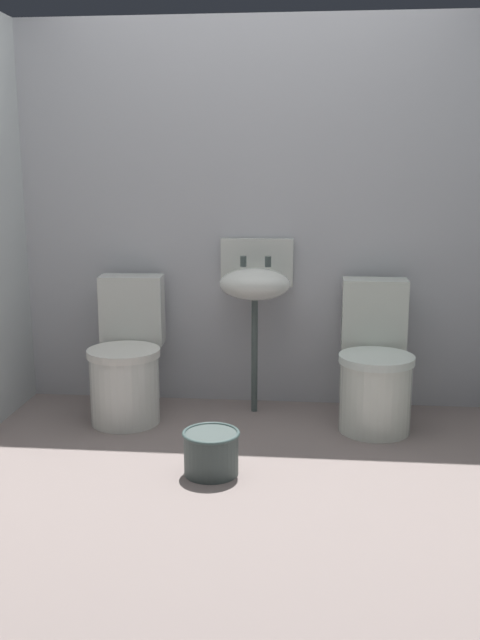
{
  "coord_description": "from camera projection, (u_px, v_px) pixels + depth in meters",
  "views": [
    {
      "loc": [
        0.3,
        -2.87,
        1.39
      ],
      "look_at": [
        0.0,
        0.31,
        0.7
      ],
      "focal_mm": 39.65,
      "sensor_mm": 36.0,
      "label": 1
    }
  ],
  "objects": [
    {
      "name": "toilet_left",
      "position": [
        127.0,
        362.0,
        3.96
      ],
      "size": [
        0.43,
        0.61,
        0.78
      ],
      "rotation": [
        0.0,
        0.0,
        3.21
      ],
      "color": "silver",
      "rests_on": "ground"
    },
    {
      "name": "toilet_right",
      "position": [
        375.0,
        369.0,
        3.83
      ],
      "size": [
        0.41,
        0.6,
        0.78
      ],
      "rotation": [
        0.0,
        0.0,
        3.12
      ],
      "color": "silver",
      "rests_on": "ground"
    },
    {
      "name": "sink",
      "position": [
        255.0,
        283.0,
        3.99
      ],
      "size": [
        0.42,
        0.35,
        0.99
      ],
      "color": "#424E4C",
      "rests_on": "ground"
    },
    {
      "name": "bucket",
      "position": [
        211.0,
        452.0,
        3.26
      ],
      "size": [
        0.27,
        0.27,
        0.21
      ],
      "color": "#424E4C",
      "rests_on": "ground"
    },
    {
      "name": "wall_back",
      "position": [
        256.0,
        217.0,
        4.12
      ],
      "size": [
        3.15,
        0.1,
        2.21
      ],
      "primitive_type": "cube",
      "color": "#B2B4BA",
      "rests_on": "ground"
    },
    {
      "name": "ground_plane",
      "position": [
        233.0,
        498.0,
        3.12
      ],
      "size": [
        3.15,
        2.85,
        0.08
      ],
      "primitive_type": "cube",
      "color": "gray"
    }
  ]
}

